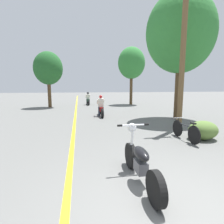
# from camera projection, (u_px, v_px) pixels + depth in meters

# --- Properties ---
(ground_plane) EXTENTS (120.00, 120.00, 0.00)m
(ground_plane) POSITION_uv_depth(u_px,v_px,m) (174.00, 210.00, 2.79)
(ground_plane) COLOR #60605E
(lane_stripe_center) EXTENTS (0.14, 48.00, 0.01)m
(lane_stripe_center) POSITION_uv_depth(u_px,v_px,m) (76.00, 110.00, 14.98)
(lane_stripe_center) COLOR yellow
(lane_stripe_center) RESTS_ON ground
(utility_pole) EXTENTS (1.10, 0.24, 7.06)m
(utility_pole) POSITION_uv_depth(u_px,v_px,m) (183.00, 49.00, 7.80)
(utility_pole) COLOR brown
(utility_pole) RESTS_ON ground
(roadside_tree_right_near) EXTENTS (3.98, 3.58, 7.33)m
(roadside_tree_right_near) POSITION_uv_depth(u_px,v_px,m) (180.00, 33.00, 10.04)
(roadside_tree_right_near) COLOR #513A23
(roadside_tree_right_near) RESTS_ON ground
(roadside_tree_right_far) EXTENTS (2.96, 2.67, 6.23)m
(roadside_tree_right_far) POSITION_uv_depth(u_px,v_px,m) (131.00, 63.00, 19.00)
(roadside_tree_right_far) COLOR #513A23
(roadside_tree_right_far) RESTS_ON ground
(roadside_tree_left) EXTENTS (2.66, 2.39, 5.21)m
(roadside_tree_left) POSITION_uv_depth(u_px,v_px,m) (48.00, 69.00, 16.32)
(roadside_tree_left) COLOR #513A23
(roadside_tree_left) RESTS_ON ground
(roadside_bush) EXTENTS (1.10, 0.88, 0.70)m
(roadside_bush) POSITION_uv_depth(u_px,v_px,m) (203.00, 130.00, 6.52)
(roadside_bush) COLOR #5B7A38
(roadside_bush) RESTS_ON ground
(motorcycle_foreground) EXTENTS (0.74, 2.04, 1.12)m
(motorcycle_foreground) POSITION_uv_depth(u_px,v_px,m) (140.00, 162.00, 3.57)
(motorcycle_foreground) COLOR black
(motorcycle_foreground) RESTS_ON ground
(motorcycle_rider_lead) EXTENTS (0.50, 2.06, 1.41)m
(motorcycle_rider_lead) POSITION_uv_depth(u_px,v_px,m) (101.00, 108.00, 11.68)
(motorcycle_rider_lead) COLOR black
(motorcycle_rider_lead) RESTS_ON ground
(motorcycle_rider_far) EXTENTS (0.50, 2.15, 1.40)m
(motorcycle_rider_far) POSITION_uv_depth(u_px,v_px,m) (88.00, 100.00, 19.10)
(motorcycle_rider_far) COLOR black
(motorcycle_rider_far) RESTS_ON ground
(bicycle_parked) EXTENTS (0.44, 1.67, 0.76)m
(bicycle_parked) POSITION_uv_depth(u_px,v_px,m) (185.00, 131.00, 6.43)
(bicycle_parked) COLOR black
(bicycle_parked) RESTS_ON ground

